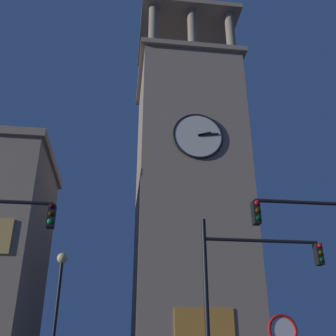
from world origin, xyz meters
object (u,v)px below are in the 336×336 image
at_px(clocktower, 189,199).
at_px(street_lamp, 58,296).
at_px(traffic_signal_near, 246,281).
at_px(traffic_signal_mid, 336,257).

xyz_separation_m(clocktower, street_lamp, (7.01, 8.53, -7.72)).
bearing_deg(traffic_signal_near, traffic_signal_mid, 145.34).
distance_m(traffic_signal_mid, street_lamp, 10.65).
distance_m(clocktower, traffic_signal_mid, 16.03).
distance_m(clocktower, street_lamp, 13.47).
bearing_deg(street_lamp, clocktower, -129.40).
bearing_deg(street_lamp, traffic_signal_mid, 147.86).
bearing_deg(clocktower, street_lamp, 50.60).
relative_size(traffic_signal_mid, street_lamp, 1.22).
xyz_separation_m(traffic_signal_near, street_lamp, (6.60, -4.00, -0.05)).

